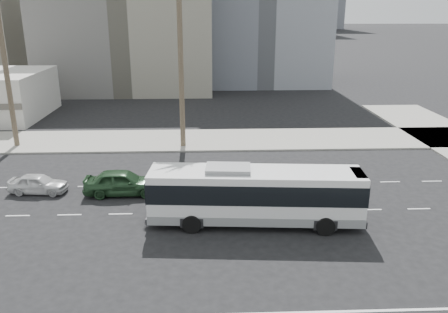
{
  "coord_description": "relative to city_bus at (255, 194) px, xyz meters",
  "views": [
    {
      "loc": [
        -0.85,
        -24.56,
        11.59
      ],
      "look_at": [
        0.3,
        4.0,
        2.2
      ],
      "focal_mm": 36.22,
      "sensor_mm": 36.0,
      "label": 1
    }
  ],
  "objects": [
    {
      "name": "ground",
      "position": [
        -1.82,
        1.47,
        -1.78
      ],
      "size": [
        700.0,
        700.0,
        0.0
      ],
      "primitive_type": "plane",
      "color": "black",
      "rests_on": "ground"
    },
    {
      "name": "midrise_beige_west",
      "position": [
        -13.82,
        46.47,
        7.22
      ],
      "size": [
        24.0,
        18.0,
        18.0
      ],
      "primitive_type": "cube",
      "color": "slate",
      "rests_on": "ground"
    },
    {
      "name": "car_b",
      "position": [
        -13.79,
        5.0,
        -1.14
      ],
      "size": [
        1.9,
        3.92,
        1.29
      ],
      "primitive_type": "imported",
      "rotation": [
        0.0,
        0.0,
        1.47
      ],
      "color": "silver",
      "rests_on": "ground"
    },
    {
      "name": "sidewalk_north",
      "position": [
        -1.82,
        16.97,
        -1.71
      ],
      "size": [
        120.0,
        7.0,
        0.15
      ],
      "primitive_type": "cube",
      "color": "gray",
      "rests_on": "ground"
    },
    {
      "name": "car_a",
      "position": [
        -8.2,
        4.54,
        -0.95
      ],
      "size": [
        2.07,
        4.94,
        1.67
      ],
      "primitive_type": "imported",
      "rotation": [
        0.0,
        0.0,
        1.59
      ],
      "color": "#244628",
      "rests_on": "ground"
    },
    {
      "name": "city_bus",
      "position": [
        0.0,
        0.0,
        0.0
      ],
      "size": [
        11.97,
        3.54,
        3.39
      ],
      "rotation": [
        0.0,
        0.0,
        -0.08
      ],
      "color": "silver",
      "rests_on": "ground"
    }
  ]
}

